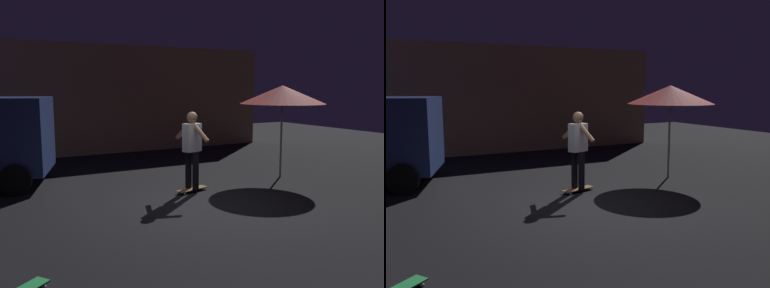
% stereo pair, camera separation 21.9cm
% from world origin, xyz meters
% --- Properties ---
extents(ground_plane, '(28.00, 28.00, 0.00)m').
position_xyz_m(ground_plane, '(0.00, 0.00, 0.00)').
color(ground_plane, black).
extents(low_building, '(10.30, 4.49, 3.68)m').
position_xyz_m(low_building, '(1.14, 9.06, 1.84)').
color(low_building, '#AD7F56').
rests_on(low_building, ground_plane).
extents(patio_umbrella, '(2.10, 2.10, 2.30)m').
position_xyz_m(patio_umbrella, '(2.97, 1.23, 2.07)').
color(patio_umbrella, slate).
rests_on(patio_umbrella, ground_plane).
extents(skateboard_ridden, '(0.80, 0.41, 0.07)m').
position_xyz_m(skateboard_ridden, '(0.31, 0.99, 0.06)').
color(skateboard_ridden, olive).
rests_on(skateboard_ridden, ground_plane).
extents(skater, '(0.43, 0.97, 1.67)m').
position_xyz_m(skater, '(0.31, 0.99, 1.04)').
color(skater, black).
rests_on(skater, skateboard_ridden).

